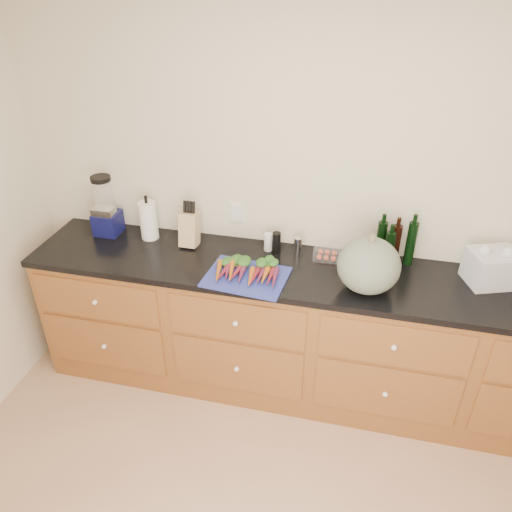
% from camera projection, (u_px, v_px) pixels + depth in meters
% --- Properties ---
extents(wall_back, '(4.10, 0.05, 2.60)m').
position_uv_depth(wall_back, '(332.00, 195.00, 3.05)').
color(wall_back, beige).
rests_on(wall_back, ground).
extents(cabinets, '(3.60, 0.64, 0.90)m').
position_uv_depth(cabinets, '(316.00, 336.00, 3.22)').
color(cabinets, brown).
rests_on(cabinets, ground).
extents(countertop, '(3.64, 0.62, 0.04)m').
position_uv_depth(countertop, '(322.00, 275.00, 2.97)').
color(countertop, black).
rests_on(countertop, cabinets).
extents(cutting_board, '(0.50, 0.39, 0.01)m').
position_uv_depth(cutting_board, '(246.00, 277.00, 2.91)').
color(cutting_board, navy).
rests_on(cutting_board, countertop).
extents(carrots, '(0.38, 0.28, 0.05)m').
position_uv_depth(carrots, '(248.00, 270.00, 2.93)').
color(carrots, '#BE6216').
rests_on(carrots, cutting_board).
extents(squash, '(0.35, 0.35, 0.31)m').
position_uv_depth(squash, '(369.00, 266.00, 2.74)').
color(squash, '#576454').
rests_on(squash, countertop).
extents(blender_appliance, '(0.16, 0.16, 0.41)m').
position_uv_depth(blender_appliance, '(105.00, 209.00, 3.29)').
color(blender_appliance, '#0E1045').
rests_on(blender_appliance, countertop).
extents(paper_towel, '(0.11, 0.11, 0.26)m').
position_uv_depth(paper_towel, '(148.00, 220.00, 3.26)').
color(paper_towel, white).
rests_on(paper_towel, countertop).
extents(knife_block, '(0.11, 0.11, 0.22)m').
position_uv_depth(knife_block, '(190.00, 229.00, 3.19)').
color(knife_block, tan).
rests_on(knife_block, countertop).
extents(grinder_salt, '(0.05, 0.05, 0.12)m').
position_uv_depth(grinder_salt, '(268.00, 242.00, 3.15)').
color(grinder_salt, white).
rests_on(grinder_salt, countertop).
extents(grinder_pepper, '(0.05, 0.05, 0.13)m').
position_uv_depth(grinder_pepper, '(277.00, 242.00, 3.14)').
color(grinder_pepper, black).
rests_on(grinder_pepper, countertop).
extents(canister_chrome, '(0.05, 0.05, 0.11)m').
position_uv_depth(canister_chrome, '(298.00, 246.00, 3.12)').
color(canister_chrome, silver).
rests_on(canister_chrome, countertop).
extents(tomato_box, '(0.16, 0.13, 0.08)m').
position_uv_depth(tomato_box, '(327.00, 253.00, 3.08)').
color(tomato_box, white).
rests_on(tomato_box, countertop).
extents(bottles, '(0.23, 0.12, 0.28)m').
position_uv_depth(bottles, '(394.00, 244.00, 2.99)').
color(bottles, black).
rests_on(bottles, countertop).
extents(grocery_bag, '(0.32, 0.29, 0.20)m').
position_uv_depth(grocery_bag, '(492.00, 268.00, 2.83)').
color(grocery_bag, white).
rests_on(grocery_bag, countertop).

